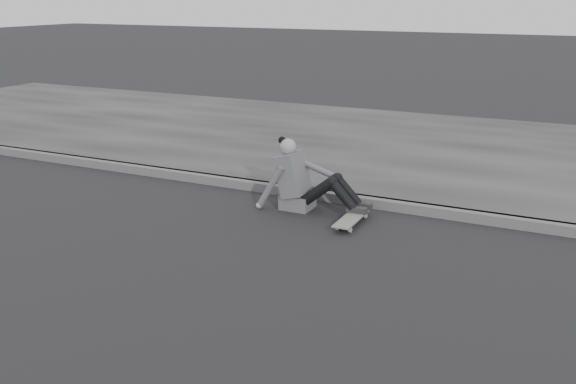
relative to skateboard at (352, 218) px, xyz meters
name	(u,v)px	position (x,y,z in m)	size (l,w,h in m)	color
ground	(281,290)	(0.02, -1.88, -0.07)	(80.00, 80.00, 0.00)	black
curb	(373,202)	(0.02, 0.70, -0.01)	(24.00, 0.16, 0.12)	#525252
sidewalk	(431,151)	(0.02, 3.72, -0.01)	(24.00, 6.00, 0.12)	#323232
skateboard	(352,218)	(0.00, 0.00, 0.00)	(0.20, 0.78, 0.09)	#A5A5A0
seated_woman	(302,181)	(-0.73, 0.25, 0.29)	(1.38, 0.46, 0.88)	#505153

